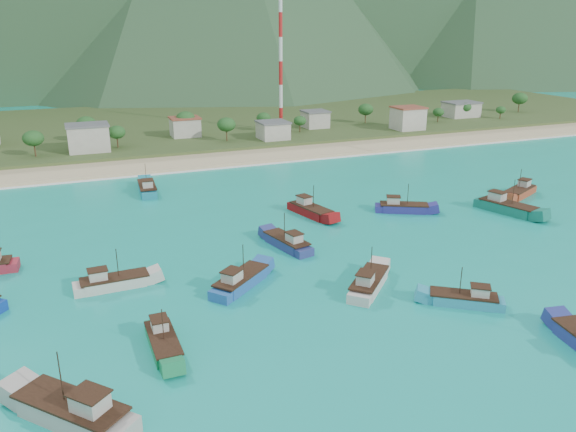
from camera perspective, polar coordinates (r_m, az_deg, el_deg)
name	(u,v)px	position (r m, az deg, el deg)	size (l,w,h in m)	color
ground	(337,268)	(87.97, 5.03, -5.28)	(600.00, 600.00, 0.00)	#0D8F87
beach	(210,161)	(158.89, -7.97, 5.60)	(400.00, 18.00, 1.20)	beige
land	(169,126)	(217.49, -12.03, 8.92)	(400.00, 110.00, 2.40)	#385123
surf_line	(219,168)	(149.93, -7.06, 4.84)	(400.00, 2.50, 0.08)	white
village	(228,127)	(183.43, -6.08, 8.94)	(219.50, 30.57, 7.28)	beige
vegetation	(153,130)	(178.89, -13.51, 8.47)	(278.99, 26.32, 8.89)	#235623
radio_tower	(281,61)	(192.75, -0.75, 15.45)	(1.20, 1.20, 45.90)	red
boat_3	(147,189)	(130.38, -14.10, 2.68)	(4.20, 11.85, 6.89)	teal
boat_4	(369,284)	(81.47, 8.20, -6.83)	(10.20, 10.22, 6.59)	beige
boat_5	(287,243)	(95.15, -0.07, -2.79)	(5.60, 11.28, 6.40)	navy
boat_6	(465,300)	(80.06, 17.52, -8.16)	(9.79, 8.16, 5.87)	teal
boat_9	(311,211)	(111.52, 2.30, 0.52)	(5.98, 11.84, 6.71)	maroon
boat_10	(520,192)	(134.13, 22.49, 2.23)	(11.59, 7.80, 6.64)	#AE4226
boat_14	(507,208)	(121.17, 21.33, 0.77)	(7.45, 13.17, 7.46)	#146E5C
boat_16	(403,208)	(115.64, 11.58, 0.77)	(10.97, 7.82, 6.34)	navy
boat_18	(240,282)	(81.51, -4.85, -6.67)	(10.84, 9.79, 6.68)	#2358A5
boat_19	(113,283)	(84.80, -17.32, -6.52)	(10.77, 3.57, 6.30)	beige
boat_21	(73,413)	(59.85, -20.97, -18.15)	(11.63, 12.42, 7.77)	#AAA49B
boat_24	(163,343)	(68.58, -12.56, -12.49)	(3.00, 9.99, 5.89)	#17814B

